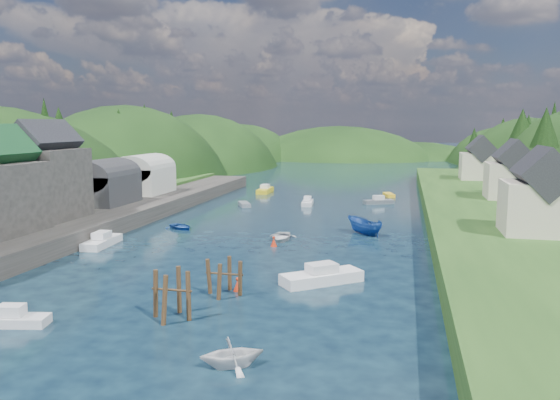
% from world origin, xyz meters
% --- Properties ---
extents(ground, '(600.00, 600.00, 0.00)m').
position_xyz_m(ground, '(0.00, 50.00, 0.00)').
color(ground, black).
rests_on(ground, ground).
extents(hillside_left, '(44.00, 245.56, 52.00)m').
position_xyz_m(hillside_left, '(-45.00, 75.00, -8.03)').
color(hillside_left, black).
rests_on(hillside_left, ground).
extents(far_hills, '(103.00, 68.00, 44.00)m').
position_xyz_m(far_hills, '(1.22, 174.01, -10.80)').
color(far_hills, black).
rests_on(far_hills, ground).
extents(hill_trees, '(92.42, 149.13, 12.33)m').
position_xyz_m(hill_trees, '(0.77, 65.29, 11.20)').
color(hill_trees, black).
rests_on(hill_trees, ground).
extents(quay_left, '(12.00, 110.00, 2.00)m').
position_xyz_m(quay_left, '(-24.00, 20.00, 1.00)').
color(quay_left, '#2D2B28').
rests_on(quay_left, ground).
extents(terrace_left_grass, '(12.00, 110.00, 2.50)m').
position_xyz_m(terrace_left_grass, '(-31.00, 20.00, 1.25)').
color(terrace_left_grass, '#234719').
rests_on(terrace_left_grass, ground).
extents(boat_sheds, '(7.00, 21.00, 7.50)m').
position_xyz_m(boat_sheds, '(-26.00, 39.00, 5.27)').
color(boat_sheds, '#2D2D30').
rests_on(boat_sheds, quay_left).
extents(terrace_right, '(16.00, 120.00, 2.40)m').
position_xyz_m(terrace_right, '(25.00, 40.00, 1.20)').
color(terrace_right, '#234719').
rests_on(terrace_right, ground).
extents(right_bank_cottages, '(9.00, 59.24, 8.41)m').
position_xyz_m(right_bank_cottages, '(28.00, 48.33, 5.84)').
color(right_bank_cottages, beige).
rests_on(right_bank_cottages, terrace_right).
extents(piling_cluster_near, '(2.83, 2.67, 3.88)m').
position_xyz_m(piling_cluster_near, '(-0.65, -1.31, 1.37)').
color(piling_cluster_near, '#382314').
rests_on(piling_cluster_near, ground).
extents(piling_cluster_far, '(2.96, 2.79, 3.30)m').
position_xyz_m(piling_cluster_far, '(1.10, 4.35, 1.08)').
color(piling_cluster_far, '#382314').
rests_on(piling_cluster_far, ground).
extents(channel_buoy_near, '(0.70, 0.70, 1.10)m').
position_xyz_m(channel_buoy_near, '(1.82, 5.41, 0.48)').
color(channel_buoy_near, '#B0250E').
rests_on(channel_buoy_near, ground).
extents(channel_buoy_far, '(0.70, 0.70, 1.10)m').
position_xyz_m(channel_buoy_far, '(0.90, 21.12, 0.48)').
color(channel_buoy_far, '#B0250E').
rests_on(channel_buoy_far, ground).
extents(moored_boats, '(31.61, 78.53, 2.50)m').
position_xyz_m(moored_boats, '(-3.89, 18.32, 0.68)').
color(moored_boats, yellow).
rests_on(moored_boats, ground).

